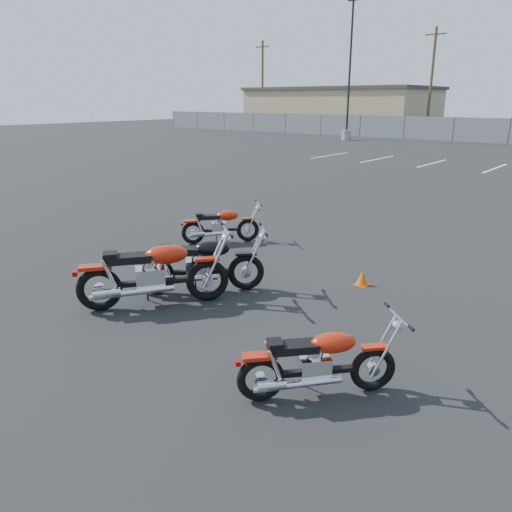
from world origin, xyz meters
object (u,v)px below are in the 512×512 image
Objects in this scene: motorcycle_front_red at (220,225)px; motorcycle_second_black at (201,264)px; motorcycle_rear_red at (318,362)px; motorcycle_third_red at (153,273)px.

motorcycle_second_black is at bearing -53.30° from motorcycle_front_red.
motorcycle_second_black is 1.17× the size of motorcycle_rear_red.
motorcycle_third_red is at bearing -99.22° from motorcycle_second_black.
motorcycle_rear_red is at bearing -37.53° from motorcycle_front_red.
motorcycle_front_red is 3.70m from motorcycle_third_red.
motorcycle_front_red is 1.01× the size of motorcycle_rear_red.
motorcycle_third_red is 3.37m from motorcycle_rear_red.
motorcycle_third_red is 1.38× the size of motorcycle_rear_red.
motorcycle_front_red is at bearing 116.74° from motorcycle_third_red.
motorcycle_second_black reaches higher than motorcycle_front_red.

